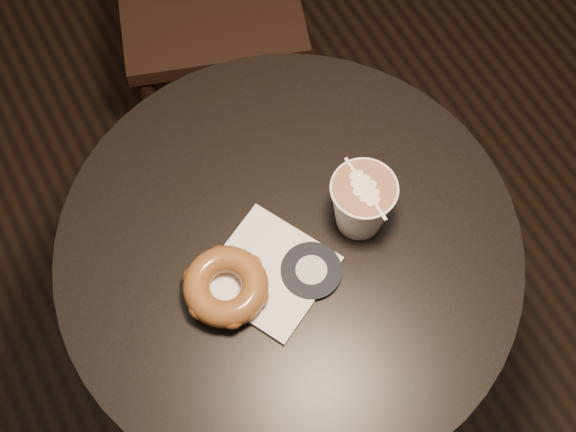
{
  "coord_description": "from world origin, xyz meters",
  "views": [
    {
      "loc": [
        -0.22,
        -0.41,
        1.85
      ],
      "look_at": [
        0.01,
        0.03,
        0.79
      ],
      "focal_mm": 50.0,
      "sensor_mm": 36.0,
      "label": 1
    }
  ],
  "objects_px": {
    "doughnut": "(226,286)",
    "cafe_table": "(289,291)",
    "pastry_bag": "(269,272)",
    "latte_cup": "(361,204)"
  },
  "relations": [
    {
      "from": "doughnut",
      "to": "cafe_table",
      "type": "bearing_deg",
      "value": 10.84
    },
    {
      "from": "pastry_bag",
      "to": "latte_cup",
      "type": "height_order",
      "value": "latte_cup"
    },
    {
      "from": "latte_cup",
      "to": "doughnut",
      "type": "bearing_deg",
      "value": -177.51
    },
    {
      "from": "pastry_bag",
      "to": "latte_cup",
      "type": "bearing_deg",
      "value": -23.39
    },
    {
      "from": "cafe_table",
      "to": "pastry_bag",
      "type": "distance_m",
      "value": 0.21
    },
    {
      "from": "pastry_bag",
      "to": "latte_cup",
      "type": "xyz_separation_m",
      "value": [
        0.16,
        0.01,
        0.05
      ]
    },
    {
      "from": "doughnut",
      "to": "latte_cup",
      "type": "relative_size",
      "value": 1.14
    },
    {
      "from": "pastry_bag",
      "to": "doughnut",
      "type": "relative_size",
      "value": 1.29
    },
    {
      "from": "cafe_table",
      "to": "doughnut",
      "type": "distance_m",
      "value": 0.25
    },
    {
      "from": "cafe_table",
      "to": "pastry_bag",
      "type": "bearing_deg",
      "value": -151.71
    }
  ]
}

